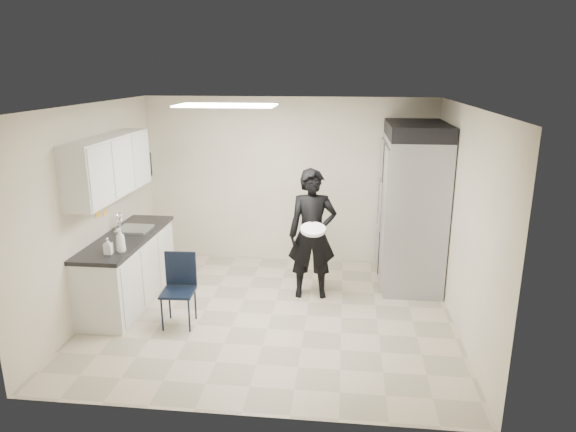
# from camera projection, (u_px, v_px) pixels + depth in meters

# --- Properties ---
(floor) EXTENTS (4.50, 4.50, 0.00)m
(floor) POSITION_uv_depth(u_px,v_px,m) (272.00, 314.00, 6.52)
(floor) COLOR tan
(floor) RESTS_ON ground
(ceiling) EXTENTS (4.50, 4.50, 0.00)m
(ceiling) POSITION_uv_depth(u_px,v_px,m) (270.00, 106.00, 5.80)
(ceiling) COLOR silver
(ceiling) RESTS_ON back_wall
(back_wall) EXTENTS (4.50, 0.00, 4.50)m
(back_wall) POSITION_uv_depth(u_px,v_px,m) (289.00, 181.00, 8.07)
(back_wall) COLOR beige
(back_wall) RESTS_ON floor
(left_wall) EXTENTS (0.00, 4.00, 4.00)m
(left_wall) POSITION_uv_depth(u_px,v_px,m) (93.00, 210.00, 6.40)
(left_wall) COLOR beige
(left_wall) RESTS_ON floor
(right_wall) EXTENTS (0.00, 4.00, 4.00)m
(right_wall) POSITION_uv_depth(u_px,v_px,m) (464.00, 222.00, 5.93)
(right_wall) COLOR beige
(right_wall) RESTS_ON floor
(ceiling_panel) EXTENTS (1.20, 0.60, 0.02)m
(ceiling_panel) POSITION_uv_depth(u_px,v_px,m) (226.00, 105.00, 6.26)
(ceiling_panel) COLOR white
(ceiling_panel) RESTS_ON ceiling
(lower_counter) EXTENTS (0.60, 1.90, 0.86)m
(lower_counter) POSITION_uv_depth(u_px,v_px,m) (128.00, 270.00, 6.80)
(lower_counter) COLOR silver
(lower_counter) RESTS_ON floor
(countertop) EXTENTS (0.64, 1.95, 0.05)m
(countertop) POSITION_uv_depth(u_px,v_px,m) (125.00, 238.00, 6.67)
(countertop) COLOR black
(countertop) RESTS_ON lower_counter
(sink) EXTENTS (0.42, 0.40, 0.14)m
(sink) POSITION_uv_depth(u_px,v_px,m) (135.00, 233.00, 6.92)
(sink) COLOR gray
(sink) RESTS_ON countertop
(faucet) EXTENTS (0.02, 0.02, 0.24)m
(faucet) POSITION_uv_depth(u_px,v_px,m) (119.00, 222.00, 6.90)
(faucet) COLOR silver
(faucet) RESTS_ON countertop
(upper_cabinets) EXTENTS (0.35, 1.80, 0.75)m
(upper_cabinets) POSITION_uv_depth(u_px,v_px,m) (109.00, 166.00, 6.43)
(upper_cabinets) COLOR silver
(upper_cabinets) RESTS_ON left_wall
(towel_dispenser) EXTENTS (0.22, 0.30, 0.35)m
(towel_dispenser) POSITION_uv_depth(u_px,v_px,m) (141.00, 166.00, 7.59)
(towel_dispenser) COLOR black
(towel_dispenser) RESTS_ON left_wall
(notice_sticker_left) EXTENTS (0.00, 0.12, 0.07)m
(notice_sticker_left) POSITION_uv_depth(u_px,v_px,m) (98.00, 214.00, 6.52)
(notice_sticker_left) COLOR yellow
(notice_sticker_left) RESTS_ON left_wall
(notice_sticker_right) EXTENTS (0.00, 0.12, 0.07)m
(notice_sticker_right) POSITION_uv_depth(u_px,v_px,m) (105.00, 213.00, 6.72)
(notice_sticker_right) COLOR yellow
(notice_sticker_right) RESTS_ON left_wall
(commercial_fridge) EXTENTS (0.80, 1.35, 2.10)m
(commercial_fridge) POSITION_uv_depth(u_px,v_px,m) (412.00, 212.00, 7.26)
(commercial_fridge) COLOR gray
(commercial_fridge) RESTS_ON floor
(fridge_compressor) EXTENTS (0.80, 1.35, 0.20)m
(fridge_compressor) POSITION_uv_depth(u_px,v_px,m) (418.00, 130.00, 6.94)
(fridge_compressor) COLOR black
(fridge_compressor) RESTS_ON commercial_fridge
(folding_chair) EXTENTS (0.40, 0.40, 0.85)m
(folding_chair) POSITION_uv_depth(u_px,v_px,m) (178.00, 292.00, 6.13)
(folding_chair) COLOR black
(folding_chair) RESTS_ON floor
(man_tuxedo) EXTENTS (0.68, 0.49, 1.76)m
(man_tuxedo) POSITION_uv_depth(u_px,v_px,m) (312.00, 234.00, 6.83)
(man_tuxedo) COLOR black
(man_tuxedo) RESTS_ON floor
(bucket_lid) EXTENTS (0.36, 0.36, 0.04)m
(bucket_lid) POSITION_uv_depth(u_px,v_px,m) (313.00, 229.00, 6.55)
(bucket_lid) COLOR white
(bucket_lid) RESTS_ON man_tuxedo
(soap_bottle_a) EXTENTS (0.13, 0.13, 0.29)m
(soap_bottle_a) POSITION_uv_depth(u_px,v_px,m) (120.00, 240.00, 6.05)
(soap_bottle_a) COLOR white
(soap_bottle_a) RESTS_ON countertop
(soap_bottle_b) EXTENTS (0.09, 0.10, 0.20)m
(soap_bottle_b) POSITION_uv_depth(u_px,v_px,m) (108.00, 246.00, 5.99)
(soap_bottle_b) COLOR silver
(soap_bottle_b) RESTS_ON countertop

